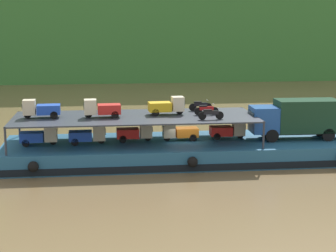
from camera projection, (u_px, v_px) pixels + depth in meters
ground_plane at (184, 160)px, 43.48m from camera, size 400.00×400.00×0.00m
cargo_barge at (185, 150)px, 43.32m from camera, size 27.55×8.09×1.50m
covered_lorry at (297, 118)px, 43.59m from camera, size 7.90×2.44×3.10m
cargo_rack at (135, 117)px, 42.40m from camera, size 18.35×6.70×2.00m
mini_truck_lower_stern at (40, 136)px, 41.70m from camera, size 2.75×1.21×1.38m
mini_truck_lower_aft at (88, 135)px, 42.06m from camera, size 2.75×1.22×1.38m
mini_truck_lower_mid at (135, 132)px, 43.04m from camera, size 2.75×1.21×1.38m
mini_truck_lower_fore at (180, 132)px, 43.28m from camera, size 2.77×1.24×1.38m
mini_truck_lower_bow at (228, 130)px, 43.91m from camera, size 2.77×1.25×1.38m
mini_truck_upper_stern at (41, 109)px, 41.60m from camera, size 2.78×1.27×1.38m
mini_truck_upper_mid at (102, 108)px, 41.78m from camera, size 2.77×1.26×1.38m
mini_truck_upper_fore at (167, 106)px, 43.01m from camera, size 2.79×1.29×1.38m
motorcycle_upper_port at (211, 114)px, 40.96m from camera, size 1.90×0.55×0.87m
motorcycle_upper_centre at (206, 109)px, 42.92m from camera, size 1.90×0.55×0.87m
motorcycle_upper_stbd at (200, 105)px, 44.87m from camera, size 1.90×0.55×0.87m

